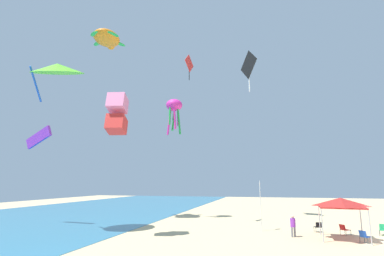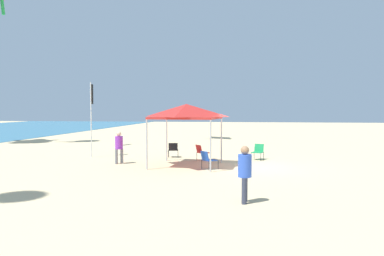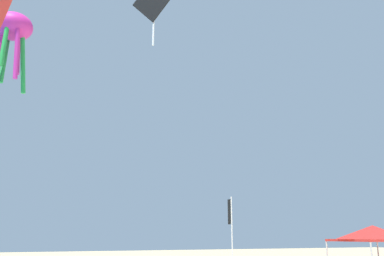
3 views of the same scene
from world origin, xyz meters
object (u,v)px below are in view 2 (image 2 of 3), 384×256
at_px(folding_chair_left_of_tent, 258,151).
at_px(person_near_umbrella, 119,145).
at_px(person_watching_sky, 245,170).
at_px(folding_chair_near_cooler, 173,149).
at_px(folding_chair_facing_ocean, 208,159).
at_px(folding_chair_right_of_tent, 202,151).
at_px(banner_flag, 91,112).
at_px(canopy_tent, 186,112).

height_order(folding_chair_left_of_tent, person_near_umbrella, person_near_umbrella).
relative_size(folding_chair_left_of_tent, person_watching_sky, 0.50).
bearing_deg(folding_chair_near_cooler, folding_chair_facing_ocean, 111.86).
height_order(folding_chair_left_of_tent, folding_chair_facing_ocean, same).
bearing_deg(folding_chair_right_of_tent, folding_chair_near_cooler, 21.65).
relative_size(person_watching_sky, person_near_umbrella, 1.03).
bearing_deg(banner_flag, canopy_tent, -113.60).
bearing_deg(person_watching_sky, canopy_tent, -152.98).
bearing_deg(banner_flag, person_watching_sky, -137.25).
bearing_deg(canopy_tent, banner_flag, 66.40).
bearing_deg(person_near_umbrella, folding_chair_left_of_tent, 158.89).
bearing_deg(folding_chair_near_cooler, person_watching_sky, 102.92).
xyz_separation_m(canopy_tent, folding_chair_right_of_tent, (1.96, -0.50, -2.07)).
bearing_deg(canopy_tent, folding_chair_left_of_tent, -51.91).
bearing_deg(folding_chair_left_of_tent, banner_flag, -159.78).
xyz_separation_m(folding_chair_left_of_tent, folding_chair_right_of_tent, (-0.71, 2.91, 0.00)).
xyz_separation_m(folding_chair_right_of_tent, person_watching_sky, (-8.58, -2.21, 0.48)).
distance_m(folding_chair_near_cooler, folding_chair_right_of_tent, 1.95).
bearing_deg(person_near_umbrella, folding_chair_facing_ocean, 125.46).
distance_m(folding_chair_facing_ocean, folding_chair_right_of_tent, 2.87).
xyz_separation_m(person_watching_sky, person_near_umbrella, (6.84, 6.07, -0.03)).
distance_m(folding_chair_right_of_tent, person_near_umbrella, 4.25).
relative_size(folding_chair_near_cooler, person_watching_sky, 0.50).
xyz_separation_m(folding_chair_near_cooler, banner_flag, (-0.43, 4.52, 2.01)).
bearing_deg(banner_flag, folding_chair_left_of_tent, -88.93).
xyz_separation_m(folding_chair_near_cooler, folding_chair_facing_ocean, (-3.78, -2.29, 0.00)).
relative_size(folding_chair_facing_ocean, folding_chair_right_of_tent, 1.00).
bearing_deg(banner_flag, folding_chair_right_of_tent, -94.93).
xyz_separation_m(canopy_tent, folding_chair_near_cooler, (2.93, 1.19, -2.07)).
bearing_deg(folding_chair_facing_ocean, person_near_umbrella, 33.39).
distance_m(canopy_tent, folding_chair_right_of_tent, 2.90).
bearing_deg(folding_chair_right_of_tent, person_near_umbrella, 75.75).
xyz_separation_m(canopy_tent, banner_flag, (2.50, 5.72, -0.06)).
height_order(banner_flag, person_near_umbrella, banner_flag).
bearing_deg(folding_chair_facing_ocean, folding_chair_right_of_tent, -31.10).
height_order(folding_chair_left_of_tent, folding_chair_near_cooler, same).
distance_m(canopy_tent, banner_flag, 6.24).
relative_size(folding_chair_near_cooler, folding_chair_right_of_tent, 1.00).
distance_m(folding_chair_near_cooler, person_watching_sky, 10.33).
bearing_deg(folding_chair_right_of_tent, folding_chair_left_of_tent, -114.88).
height_order(folding_chair_left_of_tent, banner_flag, banner_flag).
distance_m(canopy_tent, person_near_umbrella, 3.73).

